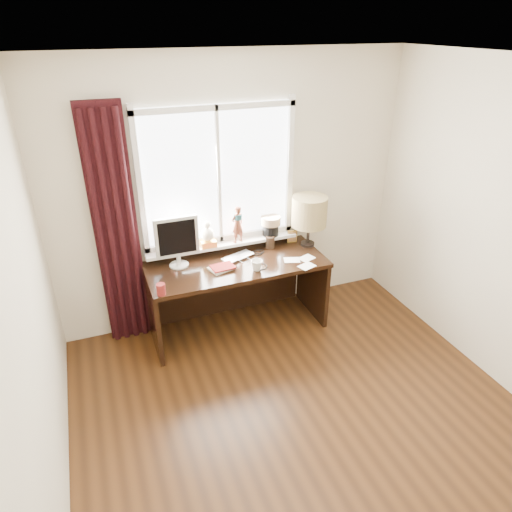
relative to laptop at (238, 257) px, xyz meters
name	(u,v)px	position (x,y,z in m)	size (l,w,h in m)	color
floor	(323,449)	(0.06, -1.72, -0.76)	(3.50, 4.00, 0.00)	#44250F
ceiling	(361,68)	(0.06, -1.72, 1.84)	(3.50, 4.00, 0.00)	white
wall_back	(233,194)	(0.06, 0.28, 0.54)	(3.50, 2.60, 0.00)	beige
wall_left	(20,371)	(-1.69, -1.72, 0.54)	(4.00, 2.60, 0.00)	beige
laptop	(238,257)	(0.00, 0.00, 0.00)	(0.32, 0.20, 0.03)	silver
mug	(257,265)	(0.09, -0.29, 0.04)	(0.11, 0.10, 0.11)	white
red_cup	(161,289)	(-0.81, -0.39, 0.04)	(0.08, 0.08, 0.10)	maroon
window	(220,197)	(-0.09, 0.23, 0.54)	(1.52, 0.20, 1.40)	white
curtain	(116,233)	(-1.07, 0.19, 0.35)	(0.38, 0.09, 2.25)	black
desk	(234,280)	(-0.04, 0.01, -0.26)	(1.70, 0.70, 0.75)	black
monitor	(177,239)	(-0.56, 0.05, 0.27)	(0.40, 0.18, 0.49)	beige
notebook_stack	(222,268)	(-0.21, -0.15, 0.00)	(0.26, 0.21, 0.03)	beige
brush_holder	(270,242)	(0.38, 0.10, 0.05)	(0.09, 0.09, 0.25)	black
icon_frame	(292,236)	(0.64, 0.14, 0.05)	(0.10, 0.04, 0.13)	gold
table_lamp	(309,212)	(0.76, 0.01, 0.35)	(0.35, 0.35, 0.52)	black
loose_papers	(302,261)	(0.55, -0.28, -0.01)	(0.33, 0.31, 0.00)	white
desk_cables	(259,258)	(0.19, -0.09, -0.01)	(0.25, 0.44, 0.01)	black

